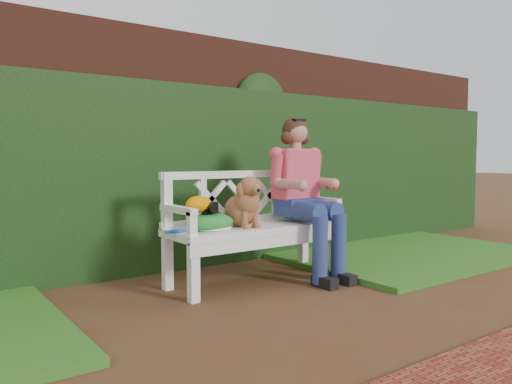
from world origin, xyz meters
TOP-DOWN VIEW (x-y plane):
  - ground at (0.00, 0.00)m, footprint 60.00×60.00m
  - brick_wall at (0.00, 1.90)m, footprint 10.00×0.30m
  - ivy_hedge at (0.00, 1.68)m, footprint 10.00×0.18m
  - grass_right at (2.40, 0.90)m, footprint 2.60×2.00m
  - garden_bench at (0.47, 0.84)m, footprint 1.61×0.67m
  - seated_woman at (0.92, 0.82)m, footprint 0.76×0.89m
  - dog at (0.32, 0.81)m, footprint 0.34×0.42m
  - tennis_racket at (0.01, 0.82)m, footprint 0.62×0.46m
  - green_bag at (0.01, 0.81)m, footprint 0.44×0.38m
  - camera_item at (-0.00, 0.81)m, footprint 0.13×0.10m
  - baseball_glove at (-0.07, 0.83)m, footprint 0.23×0.18m

SIDE VIEW (x-z plane):
  - ground at x=0.00m, z-range 0.00..0.00m
  - grass_right at x=2.40m, z-range 0.00..0.05m
  - garden_bench at x=0.47m, z-range 0.00..0.48m
  - tennis_racket at x=0.01m, z-range 0.48..0.51m
  - green_bag at x=0.01m, z-range 0.48..0.61m
  - camera_item at x=0.00m, z-range 0.61..0.69m
  - seated_woman at x=0.92m, z-range 0.00..1.35m
  - baseball_glove at x=-0.07m, z-range 0.61..0.74m
  - dog at x=0.32m, z-range 0.48..0.89m
  - ivy_hedge at x=0.00m, z-range 0.00..1.70m
  - brick_wall at x=0.00m, z-range 0.00..2.20m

